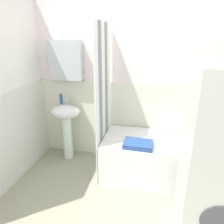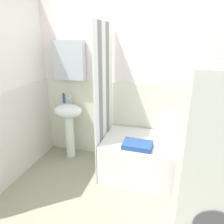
{
  "view_description": "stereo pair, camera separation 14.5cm",
  "coord_description": "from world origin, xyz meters",
  "px_view_note": "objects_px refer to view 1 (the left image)",
  "views": [
    {
      "loc": [
        0.2,
        -1.71,
        1.81
      ],
      "look_at": [
        -0.31,
        0.72,
        0.93
      ],
      "focal_mm": 33.64,
      "sensor_mm": 36.0,
      "label": 1
    },
    {
      "loc": [
        0.34,
        -1.68,
        1.81
      ],
      "look_at": [
        -0.31,
        0.72,
        0.93
      ],
      "focal_mm": 33.64,
      "sensor_mm": 36.0,
      "label": 2
    }
  ],
  "objects_px": {
    "bathtub": "(157,158)",
    "towel_folded": "(138,144)",
    "sink": "(66,120)",
    "lotion_bottle": "(205,131)",
    "shampoo_bottle": "(197,127)",
    "soap_dispenser": "(61,99)",
    "conditioner_bottle": "(190,128)",
    "washer_dryer_stack": "(219,161)"
  },
  "relations": [
    {
      "from": "bathtub",
      "to": "lotion_bottle",
      "type": "xyz_separation_m",
      "value": [
        0.62,
        0.29,
        0.34
      ]
    },
    {
      "from": "soap_dispenser",
      "to": "shampoo_bottle",
      "type": "bearing_deg",
      "value": 1.79
    },
    {
      "from": "bathtub",
      "to": "washer_dryer_stack",
      "type": "bearing_deg",
      "value": -60.01
    },
    {
      "from": "soap_dispenser",
      "to": "bathtub",
      "type": "relative_size",
      "value": 0.11
    },
    {
      "from": "sink",
      "to": "bathtub",
      "type": "distance_m",
      "value": 1.44
    },
    {
      "from": "bathtub",
      "to": "conditioner_bottle",
      "type": "xyz_separation_m",
      "value": [
        0.43,
        0.31,
        0.35
      ]
    },
    {
      "from": "lotion_bottle",
      "to": "conditioner_bottle",
      "type": "xyz_separation_m",
      "value": [
        -0.19,
        0.02,
        0.02
      ]
    },
    {
      "from": "conditioner_bottle",
      "to": "towel_folded",
      "type": "relative_size",
      "value": 0.5
    },
    {
      "from": "soap_dispenser",
      "to": "shampoo_bottle",
      "type": "xyz_separation_m",
      "value": [
        1.98,
        0.06,
        -0.3
      ]
    },
    {
      "from": "lotion_bottle",
      "to": "shampoo_bottle",
      "type": "xyz_separation_m",
      "value": [
        -0.1,
        0.02,
        0.04
      ]
    },
    {
      "from": "lotion_bottle",
      "to": "towel_folded",
      "type": "height_order",
      "value": "lotion_bottle"
    },
    {
      "from": "towel_folded",
      "to": "washer_dryer_stack",
      "type": "height_order",
      "value": "washer_dryer_stack"
    },
    {
      "from": "shampoo_bottle",
      "to": "towel_folded",
      "type": "xyz_separation_m",
      "value": [
        -0.77,
        -0.54,
        -0.07
      ]
    },
    {
      "from": "sink",
      "to": "washer_dryer_stack",
      "type": "bearing_deg",
      "value": -29.13
    },
    {
      "from": "sink",
      "to": "towel_folded",
      "type": "bearing_deg",
      "value": -20.1
    },
    {
      "from": "lotion_bottle",
      "to": "shampoo_bottle",
      "type": "distance_m",
      "value": 0.11
    },
    {
      "from": "sink",
      "to": "shampoo_bottle",
      "type": "xyz_separation_m",
      "value": [
        1.9,
        0.12,
        0.0
      ]
    },
    {
      "from": "soap_dispenser",
      "to": "lotion_bottle",
      "type": "xyz_separation_m",
      "value": [
        2.08,
        0.04,
        -0.34
      ]
    },
    {
      "from": "soap_dispenser",
      "to": "lotion_bottle",
      "type": "height_order",
      "value": "soap_dispenser"
    },
    {
      "from": "soap_dispenser",
      "to": "conditioner_bottle",
      "type": "height_order",
      "value": "soap_dispenser"
    },
    {
      "from": "bathtub",
      "to": "towel_folded",
      "type": "height_order",
      "value": "towel_folded"
    },
    {
      "from": "sink",
      "to": "soap_dispenser",
      "type": "distance_m",
      "value": 0.32
    },
    {
      "from": "washer_dryer_stack",
      "to": "conditioner_bottle",
      "type": "bearing_deg",
      "value": 92.98
    },
    {
      "from": "shampoo_bottle",
      "to": "washer_dryer_stack",
      "type": "xyz_separation_m",
      "value": [
        -0.04,
        -1.16,
        0.17
      ]
    },
    {
      "from": "washer_dryer_stack",
      "to": "bathtub",
      "type": "bearing_deg",
      "value": 119.99
    },
    {
      "from": "shampoo_bottle",
      "to": "conditioner_bottle",
      "type": "xyz_separation_m",
      "value": [
        -0.1,
        0.0,
        -0.02
      ]
    },
    {
      "from": "soap_dispenser",
      "to": "washer_dryer_stack",
      "type": "xyz_separation_m",
      "value": [
        1.95,
        -1.1,
        -0.13
      ]
    },
    {
      "from": "bathtub",
      "to": "lotion_bottle",
      "type": "relative_size",
      "value": 10.05
    },
    {
      "from": "bathtub",
      "to": "sink",
      "type": "bearing_deg",
      "value": 172.2
    },
    {
      "from": "sink",
      "to": "conditioner_bottle",
      "type": "xyz_separation_m",
      "value": [
        1.8,
        0.13,
        -0.02
      ]
    },
    {
      "from": "bathtub",
      "to": "washer_dryer_stack",
      "type": "xyz_separation_m",
      "value": [
        0.49,
        -0.85,
        0.55
      ]
    },
    {
      "from": "bathtub",
      "to": "shampoo_bottle",
      "type": "distance_m",
      "value": 0.72
    },
    {
      "from": "sink",
      "to": "conditioner_bottle",
      "type": "distance_m",
      "value": 1.81
    },
    {
      "from": "bathtub",
      "to": "towel_folded",
      "type": "bearing_deg",
      "value": -137.07
    },
    {
      "from": "soap_dispenser",
      "to": "conditioner_bottle",
      "type": "bearing_deg",
      "value": 1.98
    },
    {
      "from": "conditioner_bottle",
      "to": "soap_dispenser",
      "type": "bearing_deg",
      "value": -178.02
    },
    {
      "from": "shampoo_bottle",
      "to": "washer_dryer_stack",
      "type": "relative_size",
      "value": 0.13
    },
    {
      "from": "sink",
      "to": "bathtub",
      "type": "height_order",
      "value": "sink"
    },
    {
      "from": "lotion_bottle",
      "to": "shampoo_bottle",
      "type": "height_order",
      "value": "shampoo_bottle"
    },
    {
      "from": "bathtub",
      "to": "shampoo_bottle",
      "type": "xyz_separation_m",
      "value": [
        0.53,
        0.31,
        0.37
      ]
    },
    {
      "from": "sink",
      "to": "conditioner_bottle",
      "type": "height_order",
      "value": "sink"
    },
    {
      "from": "sink",
      "to": "washer_dryer_stack",
      "type": "distance_m",
      "value": 2.14
    }
  ]
}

